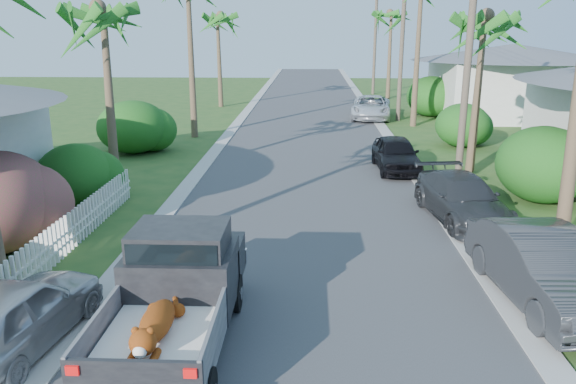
{
  "coord_description": "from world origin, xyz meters",
  "views": [
    {
      "loc": [
        0.17,
        -7.21,
        5.51
      ],
      "look_at": [
        -0.41,
        6.91,
        1.4
      ],
      "focal_mm": 35.0,
      "sensor_mm": 36.0,
      "label": 1
    }
  ],
  "objects_px": {
    "palm_l_d": "(218,15)",
    "pickup_truck": "(179,286)",
    "utility_pole_c": "(402,45)",
    "utility_pole_b": "(468,56)",
    "palm_l_b": "(101,9)",
    "parked_car_ln": "(15,315)",
    "parked_car_rf": "(396,154)",
    "palm_r_b": "(484,17)",
    "parked_car_rd": "(371,107)",
    "utility_pole_d": "(375,40)",
    "parked_car_rm": "(462,199)",
    "parked_car_rn": "(543,268)",
    "palm_r_d": "(392,13)",
    "house_right_far": "(510,84)"
  },
  "relations": [
    {
      "from": "parked_car_rd",
      "to": "palm_l_b",
      "type": "relative_size",
      "value": 0.69
    },
    {
      "from": "parked_car_rm",
      "to": "palm_l_d",
      "type": "xyz_separation_m",
      "value": [
        -11.18,
        25.07,
        5.78
      ]
    },
    {
      "from": "utility_pole_c",
      "to": "house_right_far",
      "type": "bearing_deg",
      "value": 15.12
    },
    {
      "from": "parked_car_rf",
      "to": "palm_l_d",
      "type": "relative_size",
      "value": 0.52
    },
    {
      "from": "palm_r_d",
      "to": "parked_car_rn",
      "type": "bearing_deg",
      "value": -92.36
    },
    {
      "from": "parked_car_rd",
      "to": "parked_car_rm",
      "type": "bearing_deg",
      "value": -80.81
    },
    {
      "from": "pickup_truck",
      "to": "parked_car_rn",
      "type": "relative_size",
      "value": 1.11
    },
    {
      "from": "palm_l_b",
      "to": "palm_l_d",
      "type": "relative_size",
      "value": 0.96
    },
    {
      "from": "parked_car_ln",
      "to": "parked_car_rn",
      "type": "bearing_deg",
      "value": -159.79
    },
    {
      "from": "house_right_far",
      "to": "palm_l_b",
      "type": "bearing_deg",
      "value": -137.73
    },
    {
      "from": "parked_car_rm",
      "to": "utility_pole_b",
      "type": "bearing_deg",
      "value": 69.59
    },
    {
      "from": "utility_pole_b",
      "to": "palm_l_d",
      "type": "bearing_deg",
      "value": 119.95
    },
    {
      "from": "palm_l_b",
      "to": "palm_r_d",
      "type": "relative_size",
      "value": 0.93
    },
    {
      "from": "parked_car_rd",
      "to": "palm_r_b",
      "type": "distance_m",
      "value": 14.99
    },
    {
      "from": "palm_l_d",
      "to": "palm_r_b",
      "type": "relative_size",
      "value": 1.07
    },
    {
      "from": "parked_car_rf",
      "to": "palm_r_d",
      "type": "height_order",
      "value": "palm_r_d"
    },
    {
      "from": "utility_pole_c",
      "to": "parked_car_rd",
      "type": "bearing_deg",
      "value": 153.57
    },
    {
      "from": "parked_car_ln",
      "to": "utility_pole_b",
      "type": "xyz_separation_m",
      "value": [
        10.6,
        11.55,
        3.93
      ]
    },
    {
      "from": "parked_car_rm",
      "to": "parked_car_rf",
      "type": "relative_size",
      "value": 1.14
    },
    {
      "from": "parked_car_rm",
      "to": "palm_r_d",
      "type": "height_order",
      "value": "palm_r_d"
    },
    {
      "from": "pickup_truck",
      "to": "house_right_far",
      "type": "distance_m",
      "value": 31.87
    },
    {
      "from": "pickup_truck",
      "to": "parked_car_rf",
      "type": "xyz_separation_m",
      "value": [
        5.8,
        12.99,
        -0.33
      ]
    },
    {
      "from": "palm_l_d",
      "to": "pickup_truck",
      "type": "bearing_deg",
      "value": -82.34
    },
    {
      "from": "palm_l_d",
      "to": "palm_r_b",
      "type": "height_order",
      "value": "palm_l_d"
    },
    {
      "from": "parked_car_ln",
      "to": "palm_l_b",
      "type": "relative_size",
      "value": 0.53
    },
    {
      "from": "parked_car_rd",
      "to": "palm_l_d",
      "type": "xyz_separation_m",
      "value": [
        -10.5,
        5.2,
        5.73
      ]
    },
    {
      "from": "pickup_truck",
      "to": "parked_car_rm",
      "type": "distance_m",
      "value": 9.76
    },
    {
      "from": "parked_car_ln",
      "to": "palm_l_b",
      "type": "xyz_separation_m",
      "value": [
        -1.8,
        10.55,
        5.48
      ]
    },
    {
      "from": "parked_car_ln",
      "to": "parked_car_rd",
      "type": "bearing_deg",
      "value": -100.53
    },
    {
      "from": "parked_car_ln",
      "to": "parked_car_rf",
      "type": "bearing_deg",
      "value": -114.72
    },
    {
      "from": "parked_car_rd",
      "to": "utility_pole_d",
      "type": "xyz_separation_m",
      "value": [
        1.6,
        14.2,
        3.89
      ]
    },
    {
      "from": "parked_car_rn",
      "to": "palm_l_b",
      "type": "xyz_separation_m",
      "value": [
        -11.8,
        8.33,
        5.39
      ]
    },
    {
      "from": "palm_l_d",
      "to": "utility_pole_c",
      "type": "height_order",
      "value": "utility_pole_c"
    },
    {
      "from": "parked_car_ln",
      "to": "house_right_far",
      "type": "distance_m",
      "value": 33.78
    },
    {
      "from": "parked_car_rf",
      "to": "parked_car_rd",
      "type": "xyz_separation_m",
      "value": [
        0.4,
        13.8,
        0.03
      ]
    },
    {
      "from": "parked_car_rn",
      "to": "palm_l_d",
      "type": "bearing_deg",
      "value": 104.82
    },
    {
      "from": "palm_l_d",
      "to": "parked_car_rm",
      "type": "bearing_deg",
      "value": -65.96
    },
    {
      "from": "parked_car_rf",
      "to": "parked_car_rd",
      "type": "height_order",
      "value": "parked_car_rd"
    },
    {
      "from": "parked_car_rm",
      "to": "utility_pole_c",
      "type": "bearing_deg",
      "value": 79.5
    },
    {
      "from": "parked_car_ln",
      "to": "house_right_far",
      "type": "height_order",
      "value": "house_right_far"
    },
    {
      "from": "parked_car_rm",
      "to": "house_right_far",
      "type": "relative_size",
      "value": 0.5
    },
    {
      "from": "pickup_truck",
      "to": "parked_car_ln",
      "type": "height_order",
      "value": "pickup_truck"
    },
    {
      "from": "palm_r_b",
      "to": "utility_pole_d",
      "type": "relative_size",
      "value": 0.8
    },
    {
      "from": "parked_car_rn",
      "to": "palm_l_d",
      "type": "distance_m",
      "value": 32.93
    },
    {
      "from": "utility_pole_c",
      "to": "utility_pole_b",
      "type": "bearing_deg",
      "value": -90.0
    },
    {
      "from": "parked_car_rm",
      "to": "parked_car_rd",
      "type": "xyz_separation_m",
      "value": [
        -0.69,
        19.87,
        0.05
      ]
    },
    {
      "from": "utility_pole_b",
      "to": "palm_l_b",
      "type": "bearing_deg",
      "value": -175.39
    },
    {
      "from": "pickup_truck",
      "to": "parked_car_rd",
      "type": "relative_size",
      "value": 1.0
    },
    {
      "from": "utility_pole_b",
      "to": "parked_car_rf",
      "type": "bearing_deg",
      "value": 135.0
    },
    {
      "from": "parked_car_rf",
      "to": "utility_pole_b",
      "type": "xyz_separation_m",
      "value": [
        2.0,
        -2.0,
        3.92
      ]
    }
  ]
}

